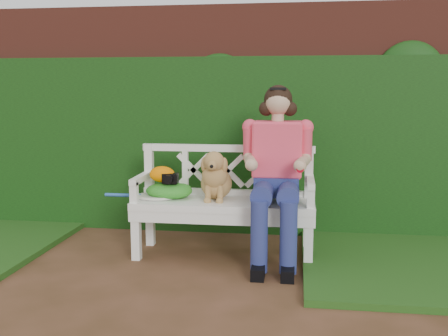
# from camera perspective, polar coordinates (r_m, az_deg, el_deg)

# --- Properties ---
(ground) EXTENTS (60.00, 60.00, 0.00)m
(ground) POSITION_cam_1_polar(r_m,az_deg,el_deg) (3.77, -8.77, -13.26)
(ground) COLOR #402B16
(brick_wall) EXTENTS (10.00, 0.30, 2.20)m
(brick_wall) POSITION_cam_1_polar(r_m,az_deg,el_deg) (5.35, -3.17, 5.39)
(brick_wall) COLOR brown
(brick_wall) RESTS_ON ground
(ivy_hedge) EXTENTS (10.00, 0.18, 1.70)m
(ivy_hedge) POSITION_cam_1_polar(r_m,az_deg,el_deg) (5.16, -3.62, 2.48)
(ivy_hedge) COLOR #174E11
(ivy_hedge) RESTS_ON ground
(garden_bench) EXTENTS (1.63, 0.74, 0.48)m
(garden_bench) POSITION_cam_1_polar(r_m,az_deg,el_deg) (4.44, 0.00, -6.53)
(garden_bench) COLOR white
(garden_bench) RESTS_ON ground
(seated_woman) EXTENTS (0.68, 0.86, 1.42)m
(seated_woman) POSITION_cam_1_polar(r_m,az_deg,el_deg) (4.28, 5.76, -0.69)
(seated_woman) COLOR #F95C69
(seated_woman) RESTS_ON ground
(dog) EXTENTS (0.34, 0.42, 0.42)m
(dog) POSITION_cam_1_polar(r_m,az_deg,el_deg) (4.36, -0.89, -0.72)
(dog) COLOR #9D6521
(dog) RESTS_ON garden_bench
(tennis_racket) EXTENTS (0.71, 0.49, 0.03)m
(tennis_racket) POSITION_cam_1_polar(r_m,az_deg,el_deg) (4.50, -7.72, -3.04)
(tennis_racket) COLOR white
(tennis_racket) RESTS_ON garden_bench
(green_bag) EXTENTS (0.44, 0.37, 0.14)m
(green_bag) POSITION_cam_1_polar(r_m,az_deg,el_deg) (4.47, -5.99, -2.42)
(green_bag) COLOR #21681B
(green_bag) RESTS_ON garden_bench
(camera_item) EXTENTS (0.13, 0.10, 0.08)m
(camera_item) POSITION_cam_1_polar(r_m,az_deg,el_deg) (4.41, -5.86, -1.11)
(camera_item) COLOR black
(camera_item) RESTS_ON green_bag
(baseball_glove) EXTENTS (0.24, 0.19, 0.14)m
(baseball_glove) POSITION_cam_1_polar(r_m,az_deg,el_deg) (4.46, -6.75, -0.68)
(baseball_glove) COLOR orange
(baseball_glove) RESTS_ON green_bag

